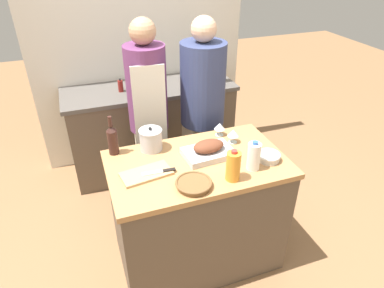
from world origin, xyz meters
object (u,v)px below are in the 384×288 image
at_px(person_cook_guest, 202,109).
at_px(condiment_bottle_short, 131,84).
at_px(wicker_basket, 194,184).
at_px(person_cook_aproned, 149,113).
at_px(mixing_bowl, 269,156).
at_px(juice_jug, 233,166).
at_px(wine_bottle_green, 113,139).
at_px(condiment_bottle_tall, 121,86).
at_px(cutting_board, 146,174).
at_px(roasting_pan, 208,150).
at_px(knife_chef, 160,171).
at_px(wine_glass_left, 233,133).
at_px(wine_glass_right, 220,127).
at_px(milk_jug, 254,156).
at_px(stand_mixer, 211,69).
at_px(stock_pot, 151,140).

bearing_deg(person_cook_guest, condiment_bottle_short, 120.24).
height_order(wicker_basket, person_cook_aproned, person_cook_aproned).
distance_m(mixing_bowl, juice_jug, 0.35).
xyz_separation_m(wicker_basket, condiment_bottle_short, (-0.07, 1.60, 0.06)).
distance_m(mixing_bowl, condiment_bottle_short, 1.64).
bearing_deg(juice_jug, wine_bottle_green, 139.89).
bearing_deg(condiment_bottle_short, condiment_bottle_tall, 174.13).
distance_m(cutting_board, wine_bottle_green, 0.38).
distance_m(wicker_basket, condiment_bottle_short, 1.60).
relative_size(roasting_pan, knife_chef, 1.61).
xyz_separation_m(wine_glass_left, wine_glass_right, (-0.05, 0.13, -0.00)).
distance_m(juice_jug, milk_jug, 0.19).
bearing_deg(wicker_basket, wine_glass_right, 52.79).
distance_m(cutting_board, wine_glass_left, 0.73).
xyz_separation_m(roasting_pan, wine_glass_left, (0.24, 0.11, 0.03)).
height_order(juice_jug, stand_mixer, stand_mixer).
relative_size(stand_mixer, person_cook_guest, 0.20).
xyz_separation_m(roasting_pan, stand_mixer, (0.54, 1.25, 0.11)).
bearing_deg(milk_jug, condiment_bottle_tall, 111.12).
relative_size(knife_chef, condiment_bottle_tall, 1.70).
bearing_deg(wicker_basket, knife_chef, 129.64).
bearing_deg(knife_chef, juice_jug, -25.82).
xyz_separation_m(wine_glass_right, knife_chef, (-0.56, -0.34, -0.05)).
height_order(wicker_basket, wine_glass_right, wine_glass_right).
bearing_deg(wine_bottle_green, person_cook_guest, 25.28).
height_order(cutting_board, condiment_bottle_tall, condiment_bottle_tall).
height_order(milk_jug, condiment_bottle_tall, milk_jug).
bearing_deg(wine_glass_left, condiment_bottle_tall, 117.25).
height_order(mixing_bowl, person_cook_aproned, person_cook_aproned).
xyz_separation_m(mixing_bowl, knife_chef, (-0.74, 0.09, -0.01)).
bearing_deg(wine_bottle_green, stand_mixer, 40.69).
height_order(wine_glass_right, stand_mixer, stand_mixer).
relative_size(milk_jug, wine_glass_right, 1.99).
distance_m(wine_glass_left, stand_mixer, 1.18).
relative_size(wine_bottle_green, condiment_bottle_tall, 2.23).
bearing_deg(knife_chef, wine_glass_right, 30.84).
bearing_deg(condiment_bottle_short, person_cook_aproned, -87.68).
relative_size(mixing_bowl, person_cook_guest, 0.09).
relative_size(roasting_pan, cutting_board, 1.04).
xyz_separation_m(cutting_board, wine_bottle_green, (-0.15, 0.33, 0.11)).
bearing_deg(stock_pot, wine_glass_right, 2.03).
relative_size(wine_bottle_green, stand_mixer, 0.84).
bearing_deg(mixing_bowl, person_cook_guest, 101.06).
xyz_separation_m(juice_jug, knife_chef, (-0.42, 0.20, -0.08)).
xyz_separation_m(cutting_board, mixing_bowl, (0.83, -0.12, 0.02)).
distance_m(roasting_pan, wine_glass_left, 0.27).
relative_size(juice_jug, person_cook_aproned, 0.12).
bearing_deg(wicker_basket, stand_mixer, 63.99).
relative_size(mixing_bowl, knife_chef, 0.74).
xyz_separation_m(wine_glass_right, person_cook_aproned, (-0.45, 0.45, -0.02)).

